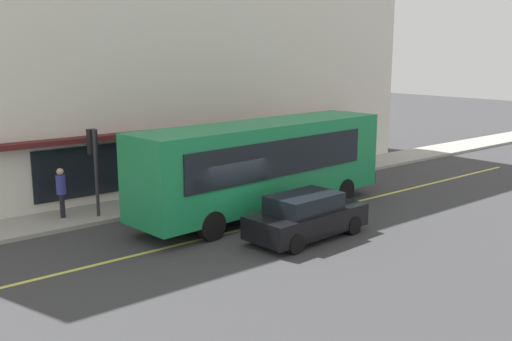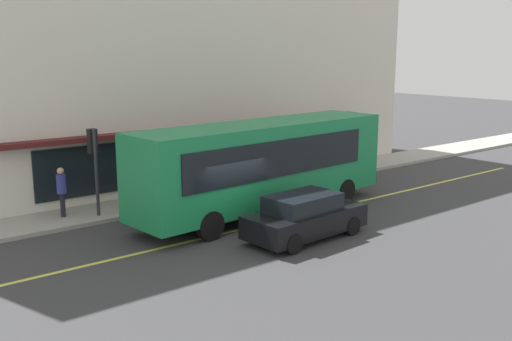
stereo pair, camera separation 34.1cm
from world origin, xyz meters
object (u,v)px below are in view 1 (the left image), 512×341
pedestrian_waiting (61,188)px  traffic_light (93,152)px  bus (265,162)px  car_black (306,216)px

pedestrian_waiting → traffic_light: bearing=-22.5°
bus → traffic_light: bus is taller
car_black → pedestrian_waiting: size_ratio=2.39×
traffic_light → car_black: traffic_light is taller
traffic_light → pedestrian_waiting: (-1.10, 0.45, -1.27)m
traffic_light → car_black: 8.10m
bus → pedestrian_waiting: 7.50m
traffic_light → car_black: (4.43, -6.54, -1.79)m
traffic_light → pedestrian_waiting: size_ratio=1.74×
traffic_light → car_black: size_ratio=0.73×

